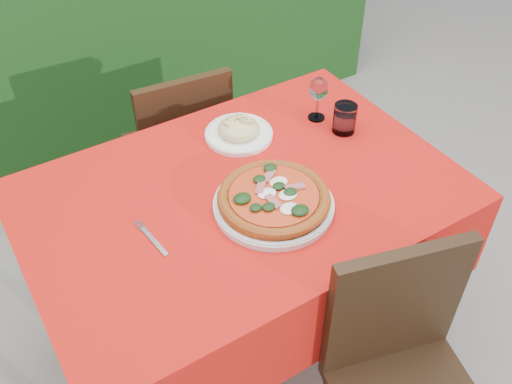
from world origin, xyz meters
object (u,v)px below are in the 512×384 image
water_glass (344,120)px  fork (154,241)px  chair_near (402,368)px  wine_glass (319,90)px  pizza_plate (274,200)px  chair_far (182,146)px  pasta_plate (239,131)px

water_glass → fork: 0.75m
chair_near → wine_glass: size_ratio=5.42×
pizza_plate → fork: pizza_plate is taller
pizza_plate → chair_far: bearing=86.0°
pizza_plate → wine_glass: bearing=38.5°
chair_near → pasta_plate: 0.87m
chair_near → chair_far: (-0.05, 1.22, -0.02)m
fork → pasta_plate: bearing=27.6°
chair_near → chair_far: size_ratio=1.04×
pasta_plate → fork: pasta_plate is taller
fork → wine_glass: bearing=12.5°
chair_far → fork: bearing=65.6°
pizza_plate → pasta_plate: pizza_plate is taller
pasta_plate → wine_glass: (0.28, -0.05, 0.09)m
chair_near → pizza_plate: bearing=117.6°
pasta_plate → water_glass: bearing=-27.1°
pizza_plate → wine_glass: 0.48m
chair_near → pasta_plate: chair_near is taller
chair_near → fork: bearing=145.1°
pizza_plate → chair_near: bearing=-77.6°
pizza_plate → water_glass: bearing=24.9°
chair_far → wine_glass: (0.32, -0.45, 0.39)m
pizza_plate → fork: bearing=170.6°
pasta_plate → fork: bearing=-146.5°
chair_near → pizza_plate: (-0.11, 0.48, 0.29)m
wine_glass → fork: wine_glass is taller
chair_far → water_glass: 0.73m
wine_glass → pizza_plate: bearing=-141.5°
water_glass → wine_glass: (-0.03, 0.11, 0.07)m
chair_far → pasta_plate: 0.50m
pizza_plate → fork: 0.35m
fork → water_glass: bearing=3.9°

